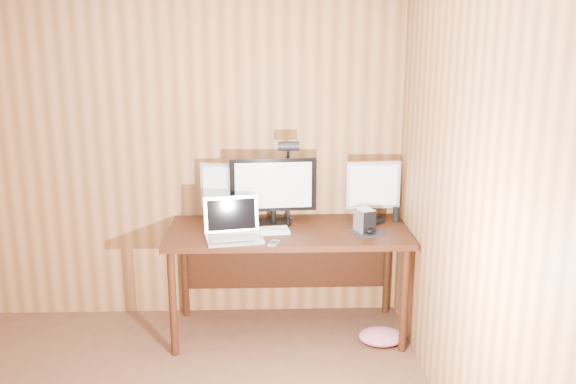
{
  "coord_description": "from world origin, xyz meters",
  "views": [
    {
      "loc": [
        0.8,
        -2.25,
        1.99
      ],
      "look_at": [
        0.93,
        1.58,
        1.02
      ],
      "focal_mm": 38.0,
      "sensor_mm": 36.0,
      "label": 1
    }
  ],
  "objects": [
    {
      "name": "mouse",
      "position": [
        1.46,
        1.53,
        0.77
      ],
      "size": [
        0.11,
        0.14,
        0.04
      ],
      "primitive_type": "ellipsoid",
      "rotation": [
        0.0,
        0.0,
        0.39
      ],
      "color": "black",
      "rests_on": "mousepad"
    },
    {
      "name": "laptop",
      "position": [
        0.57,
        1.47,
        0.81
      ],
      "size": [
        0.4,
        0.33,
        0.25
      ],
      "rotation": [
        0.0,
        0.0,
        0.19
      ],
      "color": "silver",
      "rests_on": "desk"
    },
    {
      "name": "room_shell",
      "position": [
        0.0,
        0.0,
        1.25
      ],
      "size": [
        4.0,
        4.0,
        4.0
      ],
      "color": "#573321",
      "rests_on": "ground"
    },
    {
      "name": "monitor_right",
      "position": [
        1.52,
        1.79,
        0.98
      ],
      "size": [
        0.38,
        0.18,
        0.43
      ],
      "rotation": [
        0.0,
        0.0,
        0.08
      ],
      "color": "black",
      "rests_on": "desk"
    },
    {
      "name": "keyboard",
      "position": [
        0.7,
        1.56,
        0.76
      ],
      "size": [
        0.49,
        0.21,
        0.02
      ],
      "rotation": [
        0.0,
        0.0,
        0.14
      ],
      "color": "white",
      "rests_on": "desk"
    },
    {
      "name": "monitor_center",
      "position": [
        0.84,
        1.76,
        0.99
      ],
      "size": [
        0.59,
        0.26,
        0.46
      ],
      "rotation": [
        0.0,
        0.0,
        0.07
      ],
      "color": "black",
      "rests_on": "desk"
    },
    {
      "name": "fabric_pile",
      "position": [
        1.55,
        1.44,
        0.05
      ],
      "size": [
        0.36,
        0.32,
        0.1
      ],
      "primitive_type": null,
      "rotation": [
        0.0,
        0.0,
        -0.29
      ],
      "color": "#CB6277",
      "rests_on": "floor"
    },
    {
      "name": "mousepad",
      "position": [
        1.46,
        1.53,
        0.75
      ],
      "size": [
        0.25,
        0.23,
        0.0
      ],
      "primitive_type": "cube",
      "rotation": [
        0.0,
        0.0,
        0.34
      ],
      "color": "black",
      "rests_on": "desk"
    },
    {
      "name": "phone",
      "position": [
        0.83,
        1.33,
        0.76
      ],
      "size": [
        0.08,
        0.11,
        0.01
      ],
      "rotation": [
        0.0,
        0.0,
        -0.34
      ],
      "color": "silver",
      "rests_on": "desk"
    },
    {
      "name": "desk_lamp",
      "position": [
        0.94,
        1.8,
        1.13
      ],
      "size": [
        0.14,
        0.2,
        0.62
      ],
      "rotation": [
        0.0,
        0.0,
        0.35
      ],
      "color": "black",
      "rests_on": "desk"
    },
    {
      "name": "monitor_left",
      "position": [
        0.51,
        1.83,
        0.97
      ],
      "size": [
        0.36,
        0.17,
        0.41
      ],
      "rotation": [
        0.0,
        0.0,
        -0.2
      ],
      "color": "black",
      "rests_on": "desk"
    },
    {
      "name": "desk",
      "position": [
        0.93,
        1.7,
        0.63
      ],
      "size": [
        1.6,
        0.7,
        0.75
      ],
      "color": "#32160A",
      "rests_on": "floor"
    },
    {
      "name": "hard_drive",
      "position": [
        1.44,
        1.57,
        0.83
      ],
      "size": [
        0.14,
        0.16,
        0.15
      ],
      "rotation": [
        0.0,
        0.0,
        0.35
      ],
      "color": "silver",
      "rests_on": "desk"
    },
    {
      "name": "speaker",
      "position": [
        1.69,
        1.77,
        0.8
      ],
      "size": [
        0.04,
        0.04,
        0.11
      ],
      "primitive_type": "cylinder",
      "color": "black",
      "rests_on": "desk"
    }
  ]
}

